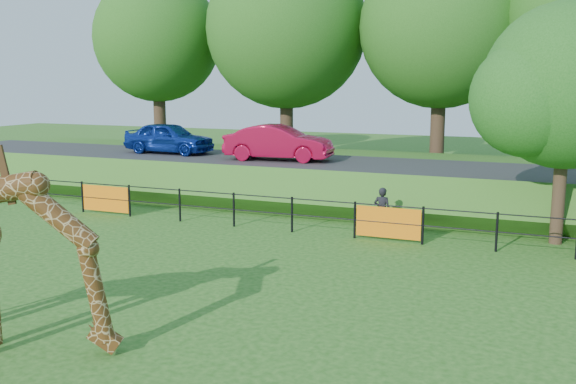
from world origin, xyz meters
name	(u,v)px	position (x,y,z in m)	size (l,w,h in m)	color
ground	(137,321)	(0.00, 0.00, 0.00)	(90.00, 90.00, 0.00)	#215615
perimeter_fence	(292,215)	(0.00, 8.00, 0.55)	(28.07, 0.10, 1.10)	black
embankment	(360,178)	(0.00, 15.50, 0.65)	(40.00, 9.00, 1.30)	#215615
road	(350,165)	(0.00, 14.00, 1.36)	(40.00, 5.00, 0.12)	#2D2D2F
car_blue	(169,138)	(-8.43, 14.31, 2.11)	(1.63, 4.05, 1.38)	#1333A1
car_red	(278,143)	(-2.96, 13.84, 2.13)	(1.51, 4.32, 1.42)	#BA0D35
visitor	(382,211)	(2.60, 8.87, 0.71)	(0.52, 0.34, 1.42)	black
tree_east	(570,92)	(7.60, 9.63, 4.28)	(5.40, 4.71, 6.76)	#352218
bg_tree_line	(439,25)	(1.89, 22.00, 7.19)	(37.30, 8.80, 11.82)	#352218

